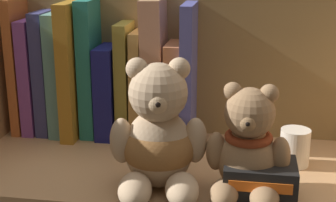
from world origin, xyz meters
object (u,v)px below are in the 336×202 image
object	(u,v)px
book_3	(63,72)
book_5	(92,67)
book_2	(48,72)
book_4	(77,68)
teddy_bear_smaller	(248,149)
book_11	(192,72)
book_10	(176,90)
book_7	(127,79)
book_1	(35,75)
book_8	(140,83)
book_9	(156,69)
small_product_box	(260,180)
pillar_candle	(295,147)
teddy_bear_larger	(158,139)
book_0	(23,65)
book_6	(111,90)

from	to	relation	value
book_3	book_5	xyz separation A→B (cm)	(5.49, 0.00, 1.12)
book_2	book_4	xyz separation A→B (cm)	(5.37, 0.00, 0.90)
book_4	teddy_bear_smaller	world-z (taller)	book_4
book_5	book_11	bearing A→B (deg)	0.00
book_10	book_11	distance (cm)	4.27
book_3	book_7	bearing A→B (deg)	0.00
book_1	book_11	world-z (taller)	book_11
book_8	book_10	bearing A→B (deg)	0.00
book_3	book_9	distance (cm)	17.04
book_7	teddy_bear_smaller	world-z (taller)	book_7
book_2	teddy_bear_smaller	distance (cm)	41.27
book_5	book_7	size ratio (longest dim) A/B	1.19
book_11	book_3	bearing A→B (deg)	180.00
teddy_bear_smaller	small_product_box	size ratio (longest dim) A/B	1.63
book_4	book_8	distance (cm)	11.55
small_product_box	pillar_candle	bearing A→B (deg)	64.73
book_11	small_product_box	world-z (taller)	book_11
teddy_bear_larger	small_product_box	world-z (taller)	teddy_bear_larger
book_11	book_0	bearing A→B (deg)	180.00
book_3	book_1	bearing A→B (deg)	180.00
book_1	book_2	xyz separation A→B (cm)	(2.55, 0.00, 0.70)
book_7	teddy_bear_larger	size ratio (longest dim) A/B	1.09
book_7	book_9	xyz separation A→B (cm)	(5.28, 0.00, 2.03)
book_5	teddy_bear_smaller	xyz separation A→B (cm)	(27.54, -20.27, -5.31)
book_9	book_4	bearing A→B (deg)	180.00
book_1	book_10	bearing A→B (deg)	0.00
book_1	teddy_bear_smaller	xyz separation A→B (cm)	(38.24, -20.27, -3.54)
book_0	book_3	bearing A→B (deg)	0.00
book_4	book_9	size ratio (longest dim) A/B	0.97
book_4	book_1	bearing A→B (deg)	180.00
book_10	teddy_bear_larger	size ratio (longest dim) A/B	0.92
book_6	book_10	bearing A→B (deg)	0.00
book_4	book_11	bearing A→B (deg)	0.00
book_10	small_product_box	bearing A→B (deg)	-55.05
book_7	book_10	size ratio (longest dim) A/B	1.18
book_1	book_4	distance (cm)	8.07
book_10	small_product_box	world-z (taller)	book_10
book_7	book_1	bearing A→B (deg)	180.00
book_10	book_6	bearing A→B (deg)	180.00
book_0	book_6	size ratio (longest dim) A/B	1.49
book_5	small_product_box	distance (cm)	37.03
book_0	teddy_bear_larger	size ratio (longest dim) A/B	1.30
book_0	book_5	size ratio (longest dim) A/B	1.00
book_3	book_0	bearing A→B (deg)	180.00
book_9	small_product_box	world-z (taller)	book_9
book_11	small_product_box	bearing A→B (deg)	-60.51
book_4	book_11	xyz separation A→B (cm)	(20.51, 0.00, 0.04)
book_0	book_5	world-z (taller)	same
book_0	teddy_bear_larger	world-z (taller)	book_0
book_7	book_4	bearing A→B (deg)	180.00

